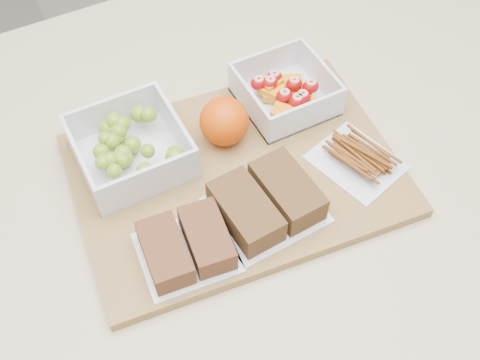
{
  "coord_description": "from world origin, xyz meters",
  "views": [
    {
      "loc": [
        -0.21,
        -0.42,
        1.55
      ],
      "look_at": [
        0.01,
        -0.01,
        0.93
      ],
      "focal_mm": 45.0,
      "sensor_mm": 36.0,
      "label": 1
    }
  ],
  "objects_px": {
    "cutting_board": "(236,175)",
    "sandwich_bag_center": "(266,202)",
    "fruit_container": "(285,92)",
    "pretzel_bag": "(357,157)",
    "orange": "(224,121)",
    "grape_container": "(131,148)",
    "sandwich_bag_left": "(186,246)"
  },
  "relations": [
    {
      "from": "fruit_container",
      "to": "sandwich_bag_center",
      "type": "height_order",
      "value": "fruit_container"
    },
    {
      "from": "grape_container",
      "to": "fruit_container",
      "type": "distance_m",
      "value": 0.23
    },
    {
      "from": "pretzel_bag",
      "to": "sandwich_bag_center",
      "type": "bearing_deg",
      "value": -175.53
    },
    {
      "from": "orange",
      "to": "sandwich_bag_center",
      "type": "distance_m",
      "value": 0.13
    },
    {
      "from": "cutting_board",
      "to": "grape_container",
      "type": "distance_m",
      "value": 0.14
    },
    {
      "from": "cutting_board",
      "to": "sandwich_bag_center",
      "type": "height_order",
      "value": "sandwich_bag_center"
    },
    {
      "from": "sandwich_bag_center",
      "to": "pretzel_bag",
      "type": "height_order",
      "value": "sandwich_bag_center"
    },
    {
      "from": "grape_container",
      "to": "sandwich_bag_left",
      "type": "bearing_deg",
      "value": -88.26
    },
    {
      "from": "fruit_container",
      "to": "sandwich_bag_left",
      "type": "height_order",
      "value": "fruit_container"
    },
    {
      "from": "grape_container",
      "to": "sandwich_bag_center",
      "type": "xyz_separation_m",
      "value": [
        0.12,
        -0.15,
        -0.01
      ]
    },
    {
      "from": "fruit_container",
      "to": "pretzel_bag",
      "type": "relative_size",
      "value": 0.91
    },
    {
      "from": "cutting_board",
      "to": "sandwich_bag_left",
      "type": "xyz_separation_m",
      "value": [
        -0.11,
        -0.08,
        0.03
      ]
    },
    {
      "from": "fruit_container",
      "to": "orange",
      "type": "distance_m",
      "value": 0.11
    },
    {
      "from": "orange",
      "to": "sandwich_bag_left",
      "type": "distance_m",
      "value": 0.19
    },
    {
      "from": "cutting_board",
      "to": "grape_container",
      "type": "bearing_deg",
      "value": 150.28
    },
    {
      "from": "cutting_board",
      "to": "sandwich_bag_center",
      "type": "bearing_deg",
      "value": -80.44
    },
    {
      "from": "orange",
      "to": "pretzel_bag",
      "type": "bearing_deg",
      "value": -41.46
    },
    {
      "from": "cutting_board",
      "to": "orange",
      "type": "relative_size",
      "value": 6.25
    },
    {
      "from": "sandwich_bag_left",
      "to": "orange",
      "type": "bearing_deg",
      "value": 49.34
    },
    {
      "from": "grape_container",
      "to": "pretzel_bag",
      "type": "bearing_deg",
      "value": -28.56
    },
    {
      "from": "pretzel_bag",
      "to": "orange",
      "type": "bearing_deg",
      "value": 138.54
    },
    {
      "from": "grape_container",
      "to": "sandwich_bag_left",
      "type": "xyz_separation_m",
      "value": [
        0.0,
        -0.16,
        -0.01
      ]
    },
    {
      "from": "pretzel_bag",
      "to": "cutting_board",
      "type": "bearing_deg",
      "value": 157.52
    },
    {
      "from": "sandwich_bag_left",
      "to": "pretzel_bag",
      "type": "relative_size",
      "value": 0.92
    },
    {
      "from": "orange",
      "to": "pretzel_bag",
      "type": "height_order",
      "value": "orange"
    },
    {
      "from": "sandwich_bag_left",
      "to": "fruit_container",
      "type": "bearing_deg",
      "value": 35.3
    },
    {
      "from": "orange",
      "to": "sandwich_bag_left",
      "type": "height_order",
      "value": "orange"
    },
    {
      "from": "orange",
      "to": "sandwich_bag_left",
      "type": "xyz_separation_m",
      "value": [
        -0.12,
        -0.14,
        -0.02
      ]
    },
    {
      "from": "grape_container",
      "to": "fruit_container",
      "type": "xyz_separation_m",
      "value": [
        0.23,
        -0.0,
        -0.01
      ]
    },
    {
      "from": "fruit_container",
      "to": "pretzel_bag",
      "type": "xyz_separation_m",
      "value": [
        0.03,
        -0.14,
        -0.01
      ]
    },
    {
      "from": "fruit_container",
      "to": "orange",
      "type": "bearing_deg",
      "value": -169.28
    },
    {
      "from": "orange",
      "to": "sandwich_bag_center",
      "type": "relative_size",
      "value": 0.49
    }
  ]
}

